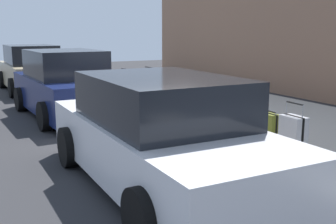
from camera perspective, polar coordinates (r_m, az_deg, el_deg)
ground_plane at (r=8.92m, az=-0.49°, el=-2.70°), size 40.00×40.00×0.00m
sidewalk_curb at (r=10.24m, az=12.10°, el=-0.73°), size 18.00×5.00×0.14m
suitcase_silver_0 at (r=6.82m, az=16.84°, el=-3.35°), size 0.43×0.26×0.91m
suitcase_olive_1 at (r=7.18m, az=13.68°, el=-2.68°), size 0.39×0.19×0.69m
suitcase_maroon_2 at (r=7.58m, az=11.29°, el=-1.65°), size 0.42×0.26×0.93m
suitcase_red_3 at (r=8.00m, az=9.46°, el=-0.65°), size 0.38×0.22×0.82m
suitcase_teal_4 at (r=8.42m, az=7.09°, el=-0.53°), size 0.46×0.27×0.66m
suitcase_navy_5 at (r=8.84m, az=4.64°, el=0.19°), size 0.44×0.23×0.89m
suitcase_black_6 at (r=9.34m, az=3.65°, el=0.95°), size 0.38×0.22×0.90m
suitcase_silver_7 at (r=9.73m, az=1.89°, el=1.22°), size 0.37×0.21×0.88m
suitcase_olive_8 at (r=10.18m, az=0.43°, el=1.75°), size 0.45×0.22×0.90m
suitcase_maroon_9 at (r=10.69m, az=-1.13°, el=2.42°), size 0.50×0.26×0.80m
suitcase_red_10 at (r=11.20m, az=-2.64°, el=2.79°), size 0.45×0.25×1.05m
fire_hydrant at (r=12.10m, az=-4.32°, el=3.72°), size 0.39×0.21×0.83m
bollard_post at (r=12.65m, az=-6.13°, el=4.05°), size 0.14×0.14×0.89m
parked_car_white_0 at (r=5.67m, az=-1.05°, el=-3.22°), size 4.64×2.09×1.54m
parked_car_navy_1 at (r=10.71m, az=-13.95°, el=3.53°), size 4.30×2.15×1.66m
parked_car_beige_2 at (r=15.66m, az=-18.29°, el=5.57°), size 4.26×2.03×1.63m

